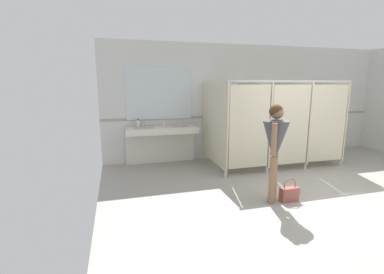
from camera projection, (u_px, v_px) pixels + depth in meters
ground_plane at (344, 203)px, 4.45m from camera, size 7.76×6.72×0.10m
wall_back at (255, 101)px, 7.12m from camera, size 7.76×0.12×2.81m
wall_back_tile_band at (255, 115)px, 7.13m from camera, size 7.76×0.01×0.06m
vanity_counter at (161, 137)px, 6.35m from camera, size 1.63×0.53×1.00m
mirror_panel at (159, 93)px, 6.34m from camera, size 1.53×0.02×1.21m
bathroom_stalls at (276, 122)px, 6.19m from camera, size 2.90×1.53×1.93m
person_standing at (275, 142)px, 4.21m from camera, size 0.56×0.56×1.55m
handbag at (289, 194)px, 4.37m from camera, size 0.29×0.13×0.38m
soap_dispenser at (138, 123)px, 6.22m from camera, size 0.07×0.07×0.19m
paper_cup at (164, 125)px, 6.20m from camera, size 0.07×0.07×0.10m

